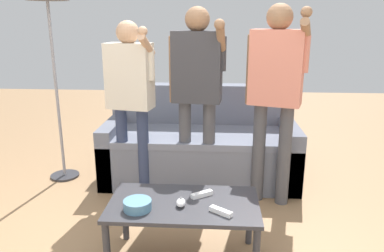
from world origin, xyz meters
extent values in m
cube|color=slate|center=(0.13, 1.35, 0.21)|extent=(1.84, 0.82, 0.43)
cube|color=slate|center=(0.13, 1.28, 0.46)|extent=(1.56, 0.70, 0.06)
cube|color=slate|center=(0.13, 1.67, 0.66)|extent=(1.84, 0.18, 0.46)
cube|color=slate|center=(-0.72, 1.35, 0.29)|extent=(0.14, 0.82, 0.58)
cube|color=slate|center=(0.98, 1.35, 0.29)|extent=(0.14, 0.82, 0.58)
cube|color=#2D2D33|center=(0.09, 0.00, 0.41)|extent=(0.94, 0.52, 0.03)
cylinder|color=#2D2D33|center=(-0.35, -0.23, 0.20)|extent=(0.04, 0.04, 0.40)
cylinder|color=#2D2D33|center=(-0.35, 0.23, 0.20)|extent=(0.04, 0.04, 0.40)
cylinder|color=#2D2D33|center=(0.53, 0.23, 0.20)|extent=(0.04, 0.04, 0.40)
cylinder|color=teal|center=(-0.18, -0.11, 0.45)|extent=(0.17, 0.17, 0.06)
ellipsoid|color=white|center=(0.07, -0.05, 0.45)|extent=(0.06, 0.09, 0.05)
cylinder|color=#4C4C51|center=(0.07, -0.04, 0.47)|extent=(0.02, 0.02, 0.01)
cylinder|color=#2D2D33|center=(-1.23, 1.29, 0.01)|extent=(0.28, 0.28, 0.02)
cylinder|color=gray|center=(-1.23, 1.29, 0.86)|extent=(0.03, 0.03, 1.67)
cylinder|color=#2D3856|center=(-0.55, 0.99, 0.40)|extent=(0.10, 0.10, 0.80)
cylinder|color=#2D3856|center=(-0.35, 0.95, 0.40)|extent=(0.10, 0.10, 0.80)
cube|color=beige|center=(-0.45, 0.97, 1.07)|extent=(0.41, 0.27, 0.55)
sphere|color=tan|center=(-0.45, 0.97, 1.43)|extent=(0.19, 0.19, 0.19)
cylinder|color=tan|center=(-0.63, 1.01, 1.05)|extent=(0.07, 0.07, 0.52)
cylinder|color=beige|center=(-0.26, 0.93, 1.17)|extent=(0.07, 0.07, 0.26)
cylinder|color=tan|center=(-0.28, 0.86, 1.33)|extent=(0.11, 0.26, 0.19)
sphere|color=tan|center=(-0.29, 0.79, 1.44)|extent=(0.08, 0.08, 0.08)
cylinder|color=#47474C|center=(0.01, 1.01, 0.43)|extent=(0.11, 0.11, 0.85)
cylinder|color=#47474C|center=(0.22, 0.99, 0.43)|extent=(0.11, 0.11, 0.85)
cube|color=#38383D|center=(0.12, 1.00, 1.15)|extent=(0.43, 0.26, 0.59)
sphere|color=#936B4C|center=(0.12, 1.00, 1.53)|extent=(0.20, 0.20, 0.20)
cylinder|color=#936B4C|center=(-0.08, 1.03, 1.12)|extent=(0.07, 0.07, 0.55)
cylinder|color=#38383D|center=(0.32, 0.98, 1.26)|extent=(0.07, 0.07, 0.28)
cylinder|color=#936B4C|center=(0.31, 0.87, 1.40)|extent=(0.09, 0.24, 0.25)
sphere|color=#936B4C|center=(0.29, 0.77, 1.49)|extent=(0.08, 0.08, 0.08)
cylinder|color=#47474C|center=(0.65, 0.93, 0.43)|extent=(0.11, 0.11, 0.86)
cylinder|color=#47474C|center=(0.86, 0.86, 0.43)|extent=(0.11, 0.11, 0.86)
cube|color=#DB7F6B|center=(0.75, 0.89, 1.16)|extent=(0.46, 0.33, 0.59)
sphere|color=#936B4C|center=(0.75, 0.89, 1.55)|extent=(0.20, 0.20, 0.20)
cylinder|color=#936B4C|center=(0.56, 0.96, 1.13)|extent=(0.08, 0.08, 0.56)
cylinder|color=#DB7F6B|center=(0.95, 0.83, 1.27)|extent=(0.08, 0.08, 0.28)
cylinder|color=#936B4C|center=(0.93, 0.77, 1.46)|extent=(0.15, 0.29, 0.18)
sphere|color=#936B4C|center=(0.91, 0.71, 1.58)|extent=(0.08, 0.08, 0.08)
cube|color=white|center=(0.32, -0.13, 0.44)|extent=(0.14, 0.12, 0.03)
cylinder|color=silver|center=(0.30, -0.11, 0.45)|extent=(0.01, 0.01, 0.00)
cube|color=silver|center=(0.36, -0.15, 0.45)|extent=(0.02, 0.02, 0.00)
cube|color=white|center=(0.20, 0.09, 0.44)|extent=(0.15, 0.11, 0.03)
cylinder|color=silver|center=(0.22, 0.10, 0.45)|extent=(0.01, 0.01, 0.00)
cube|color=silver|center=(0.16, 0.06, 0.45)|extent=(0.02, 0.02, 0.00)
camera|label=1|loc=(0.28, -2.13, 1.54)|focal=35.12mm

